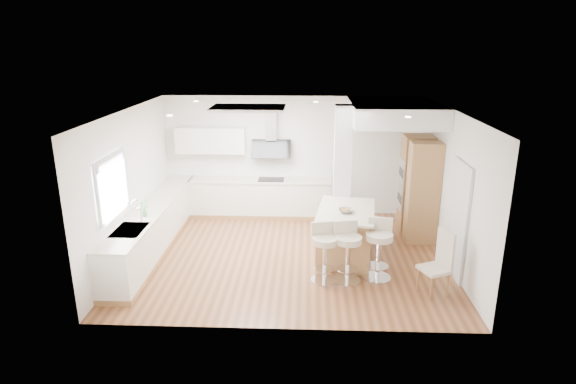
{
  "coord_description": "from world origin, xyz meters",
  "views": [
    {
      "loc": [
        0.34,
        -8.55,
        4.0
      ],
      "look_at": [
        -0.03,
        0.4,
        1.17
      ],
      "focal_mm": 30.0,
      "sensor_mm": 36.0,
      "label": 1
    }
  ],
  "objects_px": {
    "peninsula": "(345,233)",
    "bar_stool_b": "(348,249)",
    "bar_stool_a": "(325,250)",
    "bar_stool_c": "(379,246)",
    "dining_chair": "(440,260)"
  },
  "relations": [
    {
      "from": "dining_chair",
      "to": "bar_stool_a",
      "type": "bearing_deg",
      "value": 145.67
    },
    {
      "from": "bar_stool_a",
      "to": "bar_stool_c",
      "type": "xyz_separation_m",
      "value": [
        0.94,
        0.13,
        0.02
      ]
    },
    {
      "from": "peninsula",
      "to": "bar_stool_a",
      "type": "height_order",
      "value": "bar_stool_a"
    },
    {
      "from": "bar_stool_a",
      "to": "dining_chair",
      "type": "xyz_separation_m",
      "value": [
        1.86,
        -0.34,
        -0.0
      ]
    },
    {
      "from": "bar_stool_c",
      "to": "dining_chair",
      "type": "xyz_separation_m",
      "value": [
        0.92,
        -0.48,
        -0.02
      ]
    },
    {
      "from": "bar_stool_a",
      "to": "dining_chair",
      "type": "relative_size",
      "value": 0.95
    },
    {
      "from": "bar_stool_b",
      "to": "dining_chair",
      "type": "xyz_separation_m",
      "value": [
        1.47,
        -0.35,
        -0.02
      ]
    },
    {
      "from": "peninsula",
      "to": "bar_stool_b",
      "type": "distance_m",
      "value": 1.01
    },
    {
      "from": "peninsula",
      "to": "bar_stool_b",
      "type": "bearing_deg",
      "value": -84.34
    },
    {
      "from": "peninsula",
      "to": "dining_chair",
      "type": "relative_size",
      "value": 1.56
    },
    {
      "from": "bar_stool_b",
      "to": "dining_chair",
      "type": "distance_m",
      "value": 1.51
    },
    {
      "from": "dining_chair",
      "to": "bar_stool_b",
      "type": "bearing_deg",
      "value": 142.73
    },
    {
      "from": "bar_stool_a",
      "to": "bar_stool_b",
      "type": "relative_size",
      "value": 0.98
    },
    {
      "from": "bar_stool_a",
      "to": "bar_stool_b",
      "type": "height_order",
      "value": "bar_stool_b"
    },
    {
      "from": "bar_stool_a",
      "to": "bar_stool_c",
      "type": "height_order",
      "value": "bar_stool_c"
    }
  ]
}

